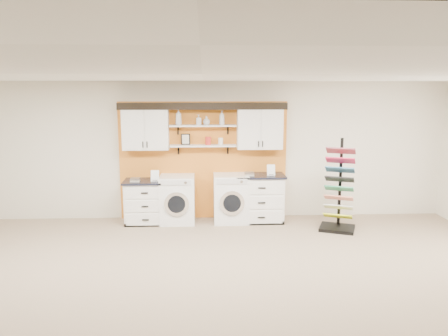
{
  "coord_description": "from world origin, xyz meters",
  "views": [
    {
      "loc": [
        0.01,
        -4.87,
        2.63
      ],
      "look_at": [
        0.35,
        2.3,
        1.34
      ],
      "focal_mm": 35.0,
      "sensor_mm": 36.0,
      "label": 1
    }
  ],
  "objects_px": {
    "dryer": "(231,198)",
    "sample_rack": "(338,202)",
    "washer": "(178,199)",
    "base_cabinet_left": "(147,201)",
    "base_cabinet_right": "(260,198)"
  },
  "relations": [
    {
      "from": "dryer",
      "to": "sample_rack",
      "type": "relative_size",
      "value": 0.55
    },
    {
      "from": "base_cabinet_left",
      "to": "dryer",
      "type": "height_order",
      "value": "dryer"
    },
    {
      "from": "base_cabinet_right",
      "to": "dryer",
      "type": "bearing_deg",
      "value": -179.67
    },
    {
      "from": "base_cabinet_right",
      "to": "dryer",
      "type": "height_order",
      "value": "dryer"
    },
    {
      "from": "washer",
      "to": "dryer",
      "type": "bearing_deg",
      "value": -0.0
    },
    {
      "from": "base_cabinet_right",
      "to": "base_cabinet_left",
      "type": "bearing_deg",
      "value": 180.0
    },
    {
      "from": "dryer",
      "to": "sample_rack",
      "type": "xyz_separation_m",
      "value": [
        2.0,
        -0.61,
        0.06
      ]
    },
    {
      "from": "washer",
      "to": "sample_rack",
      "type": "bearing_deg",
      "value": -11.3
    },
    {
      "from": "dryer",
      "to": "sample_rack",
      "type": "distance_m",
      "value": 2.09
    },
    {
      "from": "sample_rack",
      "to": "washer",
      "type": "bearing_deg",
      "value": -168.67
    },
    {
      "from": "base_cabinet_left",
      "to": "base_cabinet_right",
      "type": "bearing_deg",
      "value": -0.0
    },
    {
      "from": "sample_rack",
      "to": "base_cabinet_left",
      "type": "bearing_deg",
      "value": -166.89
    },
    {
      "from": "washer",
      "to": "base_cabinet_left",
      "type": "bearing_deg",
      "value": 179.68
    },
    {
      "from": "sample_rack",
      "to": "dryer",
      "type": "bearing_deg",
      "value": -174.42
    },
    {
      "from": "washer",
      "to": "dryer",
      "type": "distance_m",
      "value": 1.07
    }
  ]
}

